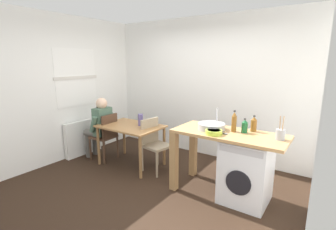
{
  "coord_description": "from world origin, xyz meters",
  "views": [
    {
      "loc": [
        2.13,
        -2.71,
        1.87
      ],
      "look_at": [
        -0.04,
        0.45,
        1.03
      ],
      "focal_mm": 26.65,
      "sensor_mm": 36.0,
      "label": 1
    }
  ],
  "objects_px": {
    "washing_machine": "(246,171)",
    "mixing_bowl": "(214,132)",
    "dining_table": "(131,131)",
    "chair_opposite": "(154,142)",
    "bottle_tall_green": "(234,122)",
    "bottle_squat_brown": "(245,126)",
    "chair_person_seat": "(106,134)",
    "utensil_crock": "(280,134)",
    "seated_person": "(100,125)",
    "bottle_clear_small": "(254,124)",
    "vase": "(141,120)"
  },
  "relations": [
    {
      "from": "bottle_tall_green",
      "to": "utensil_crock",
      "type": "distance_m",
      "value": 0.6
    },
    {
      "from": "bottle_squat_brown",
      "to": "mixing_bowl",
      "type": "bearing_deg",
      "value": -134.08
    },
    {
      "from": "bottle_tall_green",
      "to": "bottle_clear_small",
      "type": "height_order",
      "value": "bottle_tall_green"
    },
    {
      "from": "washing_machine",
      "to": "bottle_squat_brown",
      "type": "xyz_separation_m",
      "value": [
        -0.09,
        0.12,
        0.58
      ]
    },
    {
      "from": "seated_person",
      "to": "bottle_clear_small",
      "type": "relative_size",
      "value": 5.35
    },
    {
      "from": "chair_opposite",
      "to": "bottle_tall_green",
      "type": "relative_size",
      "value": 3.02
    },
    {
      "from": "washing_machine",
      "to": "bottle_tall_green",
      "type": "height_order",
      "value": "bottle_tall_green"
    },
    {
      "from": "chair_opposite",
      "to": "washing_machine",
      "type": "bearing_deg",
      "value": 96.03
    },
    {
      "from": "chair_opposite",
      "to": "dining_table",
      "type": "bearing_deg",
      "value": -73.28
    },
    {
      "from": "bottle_clear_small",
      "to": "mixing_bowl",
      "type": "distance_m",
      "value": 0.59
    },
    {
      "from": "chair_opposite",
      "to": "seated_person",
      "type": "bearing_deg",
      "value": -72.67
    },
    {
      "from": "bottle_squat_brown",
      "to": "chair_opposite",
      "type": "bearing_deg",
      "value": -179.14
    },
    {
      "from": "vase",
      "to": "bottle_squat_brown",
      "type": "bearing_deg",
      "value": -0.46
    },
    {
      "from": "dining_table",
      "to": "vase",
      "type": "bearing_deg",
      "value": 33.69
    },
    {
      "from": "dining_table",
      "to": "bottle_clear_small",
      "type": "xyz_separation_m",
      "value": [
        2.09,
        0.22,
        0.38
      ]
    },
    {
      "from": "chair_opposite",
      "to": "seated_person",
      "type": "height_order",
      "value": "seated_person"
    },
    {
      "from": "washing_machine",
      "to": "mixing_bowl",
      "type": "height_order",
      "value": "mixing_bowl"
    },
    {
      "from": "dining_table",
      "to": "chair_opposite",
      "type": "height_order",
      "value": "chair_opposite"
    },
    {
      "from": "chair_person_seat",
      "to": "bottle_clear_small",
      "type": "bearing_deg",
      "value": -86.36
    },
    {
      "from": "chair_person_seat",
      "to": "vase",
      "type": "xyz_separation_m",
      "value": [
        0.7,
        0.2,
        0.34
      ]
    },
    {
      "from": "dining_table",
      "to": "utensil_crock",
      "type": "height_order",
      "value": "utensil_crock"
    },
    {
      "from": "bottle_tall_green",
      "to": "mixing_bowl",
      "type": "relative_size",
      "value": 1.36
    },
    {
      "from": "dining_table",
      "to": "mixing_bowl",
      "type": "height_order",
      "value": "mixing_bowl"
    },
    {
      "from": "seated_person",
      "to": "bottle_tall_green",
      "type": "distance_m",
      "value": 2.61
    },
    {
      "from": "bottle_tall_green",
      "to": "chair_person_seat",
      "type": "bearing_deg",
      "value": -176.58
    },
    {
      "from": "chair_person_seat",
      "to": "bottle_squat_brown",
      "type": "height_order",
      "value": "bottle_squat_brown"
    },
    {
      "from": "mixing_bowl",
      "to": "dining_table",
      "type": "bearing_deg",
      "value": 172.35
    },
    {
      "from": "bottle_tall_green",
      "to": "bottle_clear_small",
      "type": "distance_m",
      "value": 0.28
    },
    {
      "from": "chair_person_seat",
      "to": "mixing_bowl",
      "type": "distance_m",
      "value": 2.29
    },
    {
      "from": "bottle_squat_brown",
      "to": "mixing_bowl",
      "type": "distance_m",
      "value": 0.44
    },
    {
      "from": "mixing_bowl",
      "to": "bottle_tall_green",
      "type": "bearing_deg",
      "value": 58.79
    },
    {
      "from": "bottle_clear_small",
      "to": "utensil_crock",
      "type": "distance_m",
      "value": 0.43
    },
    {
      "from": "washing_machine",
      "to": "dining_table",
      "type": "bearing_deg",
      "value": 179.16
    },
    {
      "from": "dining_table",
      "to": "bottle_clear_small",
      "type": "distance_m",
      "value": 2.13
    },
    {
      "from": "chair_person_seat",
      "to": "vase",
      "type": "height_order",
      "value": "vase"
    },
    {
      "from": "chair_person_seat",
      "to": "utensil_crock",
      "type": "xyz_separation_m",
      "value": [
        3.01,
        0.12,
        0.48
      ]
    },
    {
      "from": "chair_person_seat",
      "to": "utensil_crock",
      "type": "bearing_deg",
      "value": -90.89
    },
    {
      "from": "dining_table",
      "to": "bottle_squat_brown",
      "type": "xyz_separation_m",
      "value": [
        2.0,
        0.08,
        0.36
      ]
    },
    {
      "from": "bottle_tall_green",
      "to": "washing_machine",
      "type": "bearing_deg",
      "value": -18.87
    },
    {
      "from": "chair_opposite",
      "to": "bottle_clear_small",
      "type": "height_order",
      "value": "bottle_clear_small"
    },
    {
      "from": "washing_machine",
      "to": "bottle_squat_brown",
      "type": "height_order",
      "value": "bottle_squat_brown"
    },
    {
      "from": "washing_machine",
      "to": "vase",
      "type": "relative_size",
      "value": 4.11
    },
    {
      "from": "seated_person",
      "to": "mixing_bowl",
      "type": "xyz_separation_m",
      "value": [
        2.41,
        -0.12,
        0.28
      ]
    },
    {
      "from": "washing_machine",
      "to": "utensil_crock",
      "type": "xyz_separation_m",
      "value": [
        0.37,
        0.05,
        0.56
      ]
    },
    {
      "from": "washing_machine",
      "to": "vase",
      "type": "height_order",
      "value": "vase"
    },
    {
      "from": "washing_machine",
      "to": "mixing_bowl",
      "type": "relative_size",
      "value": 3.92
    },
    {
      "from": "vase",
      "to": "seated_person",
      "type": "bearing_deg",
      "value": -166.56
    },
    {
      "from": "chair_person_seat",
      "to": "seated_person",
      "type": "relative_size",
      "value": 0.75
    },
    {
      "from": "utensil_crock",
      "to": "bottle_tall_green",
      "type": "bearing_deg",
      "value": 177.47
    },
    {
      "from": "chair_person_seat",
      "to": "bottle_clear_small",
      "type": "xyz_separation_m",
      "value": [
        2.63,
        0.31,
        0.51
      ]
    }
  ]
}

